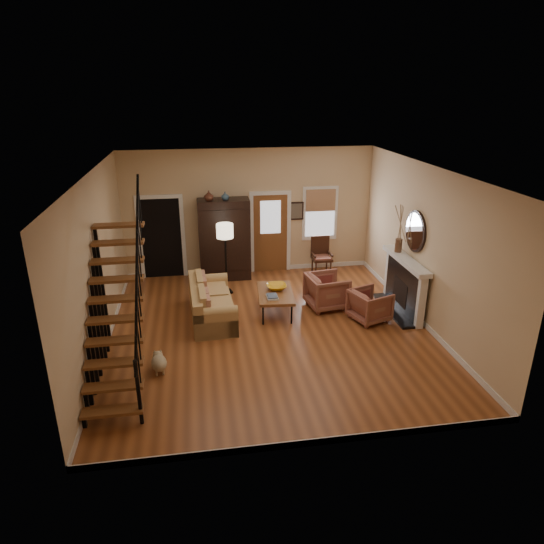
{
  "coord_description": "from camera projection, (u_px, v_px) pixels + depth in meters",
  "views": [
    {
      "loc": [
        -1.39,
        -8.83,
        4.76
      ],
      "look_at": [
        0.1,
        0.4,
        1.15
      ],
      "focal_mm": 32.0,
      "sensor_mm": 36.0,
      "label": 1
    }
  ],
  "objects": [
    {
      "name": "books",
      "position": [
        272.0,
        296.0,
        10.38
      ],
      "size": [
        0.24,
        0.33,
        0.06
      ],
      "primitive_type": null,
      "color": "beige",
      "rests_on": "coffee_table"
    },
    {
      "name": "fireplace",
      "position": [
        406.0,
        280.0,
        10.71
      ],
      "size": [
        0.33,
        1.95,
        2.3
      ],
      "color": "black",
      "rests_on": "ground"
    },
    {
      "name": "bowl",
      "position": [
        276.0,
        287.0,
        10.81
      ],
      "size": [
        0.45,
        0.45,
        0.11
      ],
      "primitive_type": "imported",
      "color": "gold",
      "rests_on": "coffee_table"
    },
    {
      "name": "room",
      "position": [
        240.0,
        238.0,
        11.07
      ],
      "size": [
        7.0,
        7.33,
        3.3
      ],
      "color": "brown",
      "rests_on": "ground"
    },
    {
      "name": "staircase",
      "position": [
        114.0,
        293.0,
        7.87
      ],
      "size": [
        0.94,
        2.8,
        3.2
      ],
      "primitive_type": null,
      "color": "brown",
      "rests_on": "ground"
    },
    {
      "name": "coffee_table",
      "position": [
        275.0,
        302.0,
        10.78
      ],
      "size": [
        0.88,
        1.37,
        0.5
      ],
      "primitive_type": null,
      "rotation": [
        0.0,
        0.0,
        -0.09
      ],
      "color": "brown",
      "rests_on": "ground"
    },
    {
      "name": "armoire",
      "position": [
        224.0,
        239.0,
        12.47
      ],
      "size": [
        1.3,
        0.6,
        2.1
      ],
      "primitive_type": null,
      "color": "black",
      "rests_on": "ground"
    },
    {
      "name": "armchair_left",
      "position": [
        370.0,
        305.0,
        10.4
      ],
      "size": [
        0.96,
        0.94,
        0.69
      ],
      "primitive_type": "imported",
      "rotation": [
        0.0,
        0.0,
        1.91
      ],
      "color": "maroon",
      "rests_on": "ground"
    },
    {
      "name": "dog",
      "position": [
        159.0,
        364.0,
        8.54
      ],
      "size": [
        0.33,
        0.49,
        0.33
      ],
      "primitive_type": null,
      "rotation": [
        0.0,
        0.0,
        0.13
      ],
      "color": "tan",
      "rests_on": "ground"
    },
    {
      "name": "sofa",
      "position": [
        212.0,
        302.0,
        10.48
      ],
      "size": [
        0.97,
        2.08,
        0.76
      ],
      "primitive_type": null,
      "rotation": [
        0.0,
        0.0,
        0.04
      ],
      "color": "tan",
      "rests_on": "ground"
    },
    {
      "name": "floor_lamp",
      "position": [
        226.0,
        259.0,
        11.6
      ],
      "size": [
        0.48,
        0.48,
        1.74
      ],
      "primitive_type": null,
      "rotation": [
        0.0,
        0.0,
        0.23
      ],
      "color": "black",
      "rests_on": "ground"
    },
    {
      "name": "armchair_right",
      "position": [
        327.0,
        291.0,
        11.0
      ],
      "size": [
        0.97,
        0.95,
        0.78
      ],
      "primitive_type": "imported",
      "rotation": [
        0.0,
        0.0,
        1.71
      ],
      "color": "maroon",
      "rests_on": "ground"
    },
    {
      "name": "side_chair",
      "position": [
        322.0,
        257.0,
        12.86
      ],
      "size": [
        0.54,
        0.54,
        1.02
      ],
      "primitive_type": null,
      "color": "#3B1F12",
      "rests_on": "ground"
    },
    {
      "name": "vase_a",
      "position": [
        209.0,
        196.0,
        11.9
      ],
      "size": [
        0.24,
        0.24,
        0.25
      ],
      "primitive_type": "imported",
      "color": "#4C2619",
      "rests_on": "armoire"
    },
    {
      "name": "vase_b",
      "position": [
        225.0,
        196.0,
        11.97
      ],
      "size": [
        0.2,
        0.2,
        0.21
      ],
      "primitive_type": "imported",
      "color": "#334C60",
      "rests_on": "armoire"
    }
  ]
}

